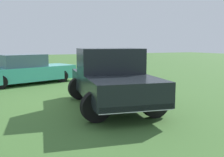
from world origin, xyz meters
name	(u,v)px	position (x,y,z in m)	size (l,w,h in m)	color
ground_plane	(87,103)	(0.00, 0.00, 0.00)	(80.00, 80.00, 0.00)	#3D662D
pickup_truck	(111,77)	(0.56, -0.69, 0.94)	(2.85, 4.70, 1.82)	black
sedan_near	(25,70)	(-1.30, 5.41, 0.66)	(5.05, 3.13, 1.45)	black
traffic_cone	(123,77)	(3.32, 3.88, 0.28)	(0.32, 0.32, 0.55)	orange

